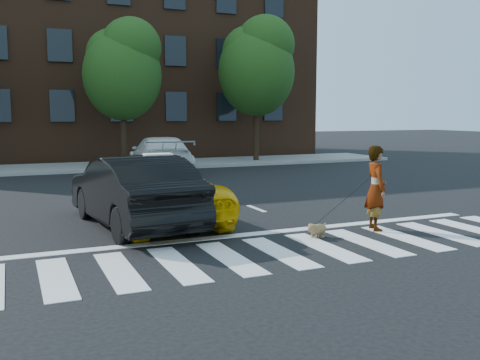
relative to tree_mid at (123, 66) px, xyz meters
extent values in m
plane|color=black|center=(-0.53, -17.00, -4.85)|extent=(120.00, 120.00, 0.00)
cube|color=silver|center=(-0.53, -17.00, -4.85)|extent=(13.00, 2.40, 0.01)
cube|color=silver|center=(-0.53, -15.40, -4.85)|extent=(12.00, 0.30, 0.01)
cube|color=slate|center=(-0.53, 0.50, -4.78)|extent=(30.00, 4.00, 0.15)
cube|color=#462919|center=(-0.53, 8.00, 1.15)|extent=(26.00, 10.00, 12.00)
cylinder|color=black|center=(-0.03, 0.00, -3.08)|extent=(0.28, 0.28, 3.55)
ellipsoid|color=#1A3C10|center=(-0.03, 0.00, -0.45)|extent=(3.69, 3.69, 4.25)
sphere|color=#1A3C10|center=(0.37, -0.20, 0.83)|extent=(2.84, 2.84, 2.84)
sphere|color=#1A3C10|center=(-0.38, 0.25, 0.47)|extent=(2.56, 2.56, 2.56)
cylinder|color=black|center=(6.97, 0.00, -2.93)|extent=(0.28, 0.28, 3.85)
ellipsoid|color=#1A3C10|center=(6.97, 0.00, -0.08)|extent=(4.00, 4.00, 4.60)
sphere|color=#1A3C10|center=(7.37, -0.20, 1.31)|extent=(3.08, 3.08, 3.08)
sphere|color=#1A3C10|center=(6.62, 0.25, 0.92)|extent=(2.77, 2.77, 2.77)
imported|color=#EEB205|center=(-1.93, -13.36, -4.17)|extent=(2.57, 5.04, 1.36)
imported|color=black|center=(-2.53, -13.55, -4.02)|extent=(2.29, 5.21, 1.67)
imported|color=silver|center=(0.87, -3.25, -4.04)|extent=(2.92, 5.84, 1.63)
imported|color=#999999|center=(2.36, -16.10, -3.90)|extent=(0.63, 0.79, 1.90)
ellipsoid|color=#8A6146|center=(0.78, -16.23, -4.67)|extent=(0.46, 0.33, 0.23)
sphere|color=#8A6146|center=(0.59, -16.30, -4.61)|extent=(0.22, 0.22, 0.17)
sphere|color=#8A6146|center=(0.53, -16.32, -4.64)|extent=(0.10, 0.10, 0.08)
cylinder|color=#8A6146|center=(0.98, -16.17, -4.61)|extent=(0.12, 0.07, 0.10)
sphere|color=#8A6146|center=(0.58, -16.24, -4.56)|extent=(0.08, 0.08, 0.06)
sphere|color=#8A6146|center=(0.61, -16.35, -4.56)|extent=(0.08, 0.08, 0.06)
cylinder|color=#8A6146|center=(0.69, -16.32, -4.80)|extent=(0.06, 0.06, 0.11)
cylinder|color=#8A6146|center=(0.65, -16.22, -4.80)|extent=(0.06, 0.06, 0.11)
cylinder|color=#8A6146|center=(0.91, -16.24, -4.80)|extent=(0.06, 0.06, 0.11)
cylinder|color=#8A6146|center=(0.88, -16.15, -4.80)|extent=(0.06, 0.06, 0.11)
cube|color=white|center=(-1.93, -13.56, -3.33)|extent=(0.67, 0.32, 0.32)
camera|label=1|loc=(-5.12, -25.72, -2.25)|focal=40.00mm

